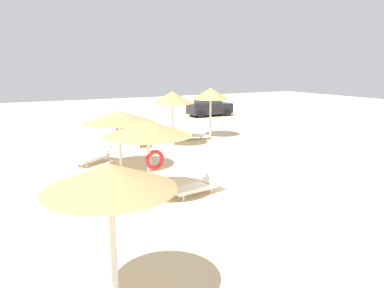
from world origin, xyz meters
The scene contains 12 objects.
ground_plane centered at (0.00, 0.00, 0.00)m, with size 80.00×80.00×0.00m, color beige.
parasol_0 centered at (1.49, 8.05, 2.73)m, with size 2.33×2.33×3.08m.
parasol_1 centered at (-5.58, -4.39, 2.57)m, with size 2.30×2.30×2.82m.
parasol_2 centered at (-2.83, 0.81, 2.40)m, with size 2.94×2.94×2.68m.
parasol_3 centered at (4.76, 9.34, 2.74)m, with size 2.36×2.36×3.11m.
parasol_4 centered at (-2.59, 4.77, 2.32)m, with size 3.06×3.06×2.57m.
lounger_0 centered at (0.11, 9.09, 0.33)m, with size 1.23×1.95×0.81m.
lounger_2 centered at (-1.23, 0.35, 0.32)m, with size 1.96×0.90×0.71m.
lounger_3 centered at (3.39, 9.02, 0.32)m, with size 1.99×1.23×0.74m.
lounger_4 centered at (-3.36, 6.30, 0.32)m, with size 1.91×1.53×0.78m.
bench_0 centered at (0.11, 13.37, 0.35)m, with size 0.49×1.52×0.49m.
parked_car centered at (9.89, 17.97, 0.82)m, with size 4.02×2.02×1.72m.
Camera 1 is at (-7.15, -10.23, 4.41)m, focal length 33.99 mm.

